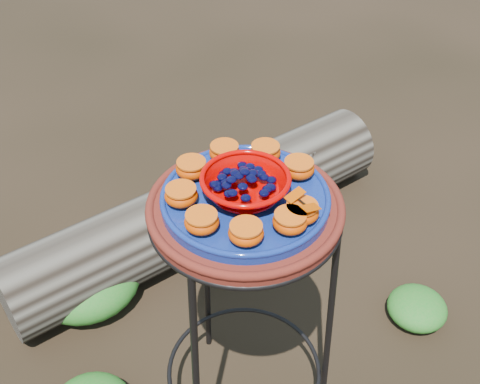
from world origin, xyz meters
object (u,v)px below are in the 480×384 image
cobalt_plate (245,199)px  red_bowl (245,186)px  terracotta_saucer (245,210)px  driftwood_log (203,210)px  plant_stand (244,322)px

cobalt_plate → red_bowl: red_bowl is taller
terracotta_saucer → red_bowl: red_bowl is taller
red_bowl → driftwood_log: size_ratio=0.12×
red_bowl → driftwood_log: 0.93m
terracotta_saucer → red_bowl: (0.00, 0.00, 0.06)m
driftwood_log → plant_stand: bearing=-106.7°
terracotta_saucer → driftwood_log: bearing=73.3°
plant_stand → terracotta_saucer: size_ratio=1.76×
cobalt_plate → terracotta_saucer: bearing=0.0°
terracotta_saucer → red_bowl: 0.06m
plant_stand → cobalt_plate: bearing=0.0°
cobalt_plate → driftwood_log: size_ratio=0.24×
cobalt_plate → driftwood_log: bearing=73.3°
red_bowl → cobalt_plate: bearing=0.0°
cobalt_plate → red_bowl: (0.00, 0.00, 0.04)m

